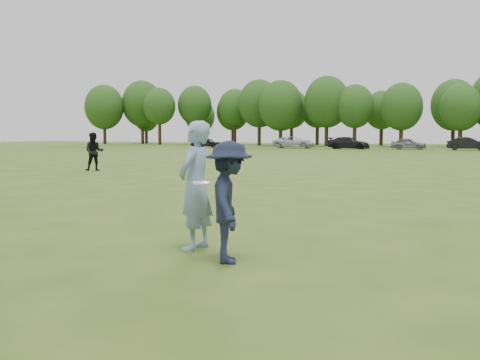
{
  "coord_description": "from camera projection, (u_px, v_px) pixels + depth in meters",
  "views": [
    {
      "loc": [
        4.83,
        -7.18,
        1.89
      ],
      "look_at": [
        0.68,
        1.33,
        1.1
      ],
      "focal_mm": 42.0,
      "sensor_mm": 36.0,
      "label": 1
    }
  ],
  "objects": [
    {
      "name": "ground",
      "position": [
        163.0,
        255.0,
        8.7
      ],
      "size": [
        200.0,
        200.0,
        0.0
      ],
      "primitive_type": "plane",
      "color": "#325016",
      "rests_on": "ground"
    },
    {
      "name": "player_far_a",
      "position": [
        94.0,
        152.0,
        28.28
      ],
      "size": [
        1.19,
        1.14,
        1.94
      ],
      "primitive_type": "imported",
      "rotation": [
        0.0,
        0.0,
        0.61
      ],
      "color": "black",
      "rests_on": "ground"
    },
    {
      "name": "car_a",
      "position": [
        206.0,
        142.0,
        75.74
      ],
      "size": [
        4.2,
        1.78,
        1.42
      ],
      "primitive_type": "imported",
      "rotation": [
        0.0,
        0.0,
        1.6
      ],
      "color": "black",
      "rests_on": "ground"
    },
    {
      "name": "car_d",
      "position": [
        349.0,
        143.0,
        67.7
      ],
      "size": [
        5.09,
        2.16,
        1.47
      ],
      "primitive_type": "imported",
      "rotation": [
        0.0,
        0.0,
        1.55
      ],
      "color": "black",
      "rests_on": "ground"
    },
    {
      "name": "disc_in_play",
      "position": [
        201.0,
        183.0,
        8.7
      ],
      "size": [
        0.29,
        0.29,
        0.06
      ],
      "color": "white",
      "rests_on": "ground"
    },
    {
      "name": "car_e",
      "position": [
        408.0,
        144.0,
        66.12
      ],
      "size": [
        4.11,
        1.87,
        1.37
      ],
      "primitive_type": "imported",
      "rotation": [
        0.0,
        0.0,
        1.63
      ],
      "color": "slate",
      "rests_on": "ground"
    },
    {
      "name": "defender",
      "position": [
        229.0,
        202.0,
        8.16
      ],
      "size": [
        1.12,
        1.33,
        1.78
      ],
      "primitive_type": "imported",
      "rotation": [
        0.0,
        0.0,
        2.05
      ],
      "color": "#191F37",
      "rests_on": "ground"
    },
    {
      "name": "car_f",
      "position": [
        468.0,
        144.0,
        62.44
      ],
      "size": [
        4.57,
        1.79,
        1.48
      ],
      "primitive_type": "imported",
      "rotation": [
        0.0,
        0.0,
        1.62
      ],
      "color": "black",
      "rests_on": "ground"
    },
    {
      "name": "car_c",
      "position": [
        294.0,
        142.0,
        71.96
      ],
      "size": [
        5.6,
        3.04,
        1.49
      ],
      "primitive_type": "imported",
      "rotation": [
        0.0,
        0.0,
        1.68
      ],
      "color": "silver",
      "rests_on": "ground"
    },
    {
      "name": "thrower",
      "position": [
        195.0,
        186.0,
        9.07
      ],
      "size": [
        0.52,
        0.77,
        2.09
      ],
      "primitive_type": "imported",
      "rotation": [
        0.0,
        0.0,
        -1.55
      ],
      "color": "#7E9CC4",
      "rests_on": "ground"
    }
  ]
}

